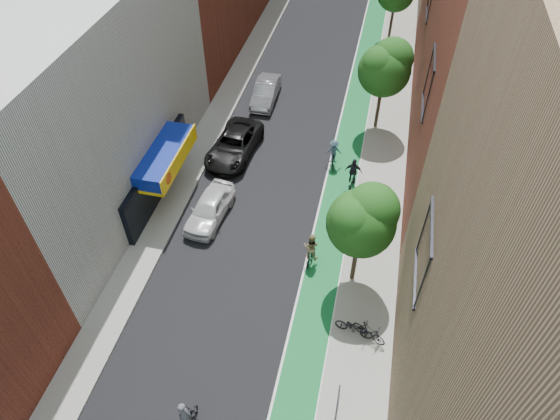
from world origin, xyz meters
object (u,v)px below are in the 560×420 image
Objects in this scene: parked_car_silver at (266,92)px; cyclist_lane_mid at (353,176)px; parked_car_black at (234,145)px; cyclist_lane_near at (311,250)px; cyclist_lane_far at (333,155)px; parked_car_white at (210,208)px.

parked_car_silver is 2.13× the size of cyclist_lane_mid.
parked_car_black is 2.73× the size of cyclist_lane_near.
cyclist_lane_far is at bearing -83.69° from cyclist_lane_near.
parked_car_black is 2.62× the size of cyclist_lane_mid.
cyclist_lane_mid is 2.41m from cyclist_lane_far.
cyclist_lane_near is 8.47m from cyclist_lane_far.
parked_car_silver is 2.39× the size of cyclist_lane_far.
cyclist_lane_far is (6.20, -6.48, 0.07)m from parked_car_silver.
cyclist_lane_mid reaches higher than parked_car_black.
cyclist_lane_near is at bearing -45.51° from parked_car_black.
parked_car_white is 9.11m from cyclist_lane_far.
parked_car_black is at bearing 98.01° from parked_car_white.
parked_car_silver is 11.37m from cyclist_lane_mid.
cyclist_lane_near is 6.76m from cyclist_lane_mid.
parked_car_black is 6.72m from cyclist_lane_far.
parked_car_black reaches higher than parked_car_silver.
cyclist_lane_mid reaches higher than parked_car_silver.
cyclist_lane_mid reaches higher than cyclist_lane_near.
parked_car_white is at bearing 37.92° from cyclist_lane_far.
cyclist_lane_far reaches higher than parked_car_black.
cyclist_lane_mid is (7.93, 4.57, 0.11)m from parked_car_white.
cyclist_lane_far is (0.00, 8.47, -0.10)m from cyclist_lane_near.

